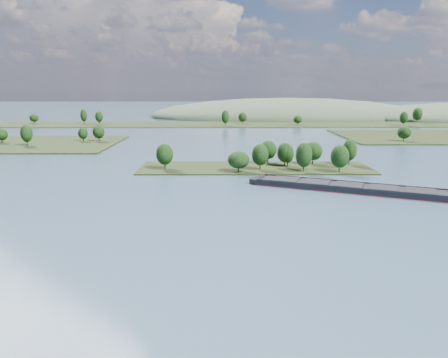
{
  "coord_description": "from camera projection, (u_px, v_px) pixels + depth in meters",
  "views": [
    {
      "loc": [
        -14.04,
        -6.99,
        35.27
      ],
      "look_at": [
        -13.66,
        130.0,
        6.0
      ],
      "focal_mm": 35.0,
      "sensor_mm": 36.0,
      "label": 1
    }
  ],
  "objects": [
    {
      "name": "ground",
      "position": [
        269.0,
        205.0,
        131.59
      ],
      "size": [
        1800.0,
        1800.0,
        0.0
      ],
      "primitive_type": "plane",
      "color": "#3C5168",
      "rests_on": "ground"
    },
    {
      "name": "tree_island",
      "position": [
        269.0,
        160.0,
        188.66
      ],
      "size": [
        100.0,
        30.4,
        13.39
      ],
      "color": "black",
      "rests_on": "ground"
    },
    {
      "name": "back_shoreline",
      "position": [
        248.0,
        124.0,
        405.12
      ],
      "size": [
        900.0,
        60.0,
        15.57
      ],
      "color": "black",
      "rests_on": "ground"
    },
    {
      "name": "hill_west",
      "position": [
        287.0,
        117.0,
        503.37
      ],
      "size": [
        320.0,
        160.0,
        44.0
      ],
      "primitive_type": "ellipsoid",
      "color": "#3D4E35",
      "rests_on": "ground"
    },
    {
      "name": "cargo_barge",
      "position": [
        390.0,
        190.0,
        144.79
      ],
      "size": [
        81.04,
        42.69,
        11.38
      ],
      "color": "black",
      "rests_on": "ground"
    }
  ]
}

